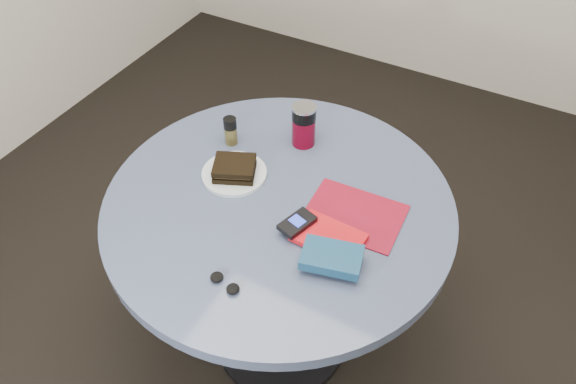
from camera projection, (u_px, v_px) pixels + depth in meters
The scene contains 11 objects.
ground at pixel (281, 339), 2.12m from camera, with size 4.00×4.00×0.00m, color black.
table at pixel (279, 238), 1.71m from camera, with size 1.00×1.00×0.75m.
plate at pixel (234, 174), 1.66m from camera, with size 0.19×0.19×0.01m, color silver.
sandwich at pixel (234, 168), 1.64m from camera, with size 0.15×0.14×0.04m.
soda_can at pixel (304, 125), 1.72m from camera, with size 0.09×0.09×0.14m.
pepper_grinder at pixel (231, 131), 1.74m from camera, with size 0.05×0.05×0.09m.
magazine at pixel (354, 215), 1.55m from camera, with size 0.26×0.20×0.00m, color maroon.
red_book at pixel (329, 237), 1.48m from camera, with size 0.18×0.12×0.01m, color red.
novel at pixel (332, 257), 1.40m from camera, with size 0.15×0.10×0.03m, color navy.
mp3_player at pixel (297, 223), 1.49m from camera, with size 0.08×0.11×0.02m.
headphones at pixel (225, 283), 1.38m from camera, with size 0.09×0.05×0.02m.
Camera 1 is at (0.55, -0.96, 1.89)m, focal length 35.00 mm.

